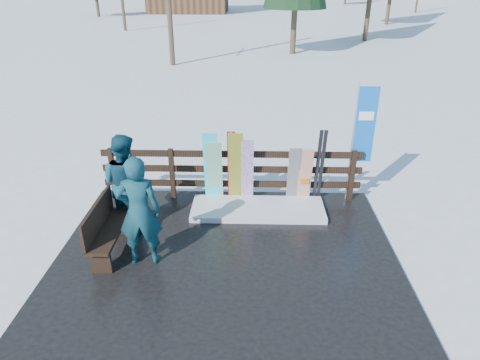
{
  "coord_description": "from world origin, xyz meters",
  "views": [
    {
      "loc": [
        0.41,
        -6.2,
        4.57
      ],
      "look_at": [
        0.21,
        1.0,
        1.1
      ],
      "focal_mm": 32.0,
      "sensor_mm": 36.0,
      "label": 1
    }
  ],
  "objects_px": {
    "snowboard_1": "(215,172)",
    "person_back": "(125,182)",
    "snowboard_4": "(294,175)",
    "snowboard_3": "(247,171)",
    "bench": "(105,227)",
    "snowboard_2": "(236,168)",
    "snowboard_5": "(305,176)",
    "snowboard_0": "(211,168)",
    "person_front": "(139,212)",
    "rental_flag": "(362,130)"
  },
  "relations": [
    {
      "from": "snowboard_1",
      "to": "rental_flag",
      "type": "distance_m",
      "value": 3.18
    },
    {
      "from": "bench",
      "to": "rental_flag",
      "type": "distance_m",
      "value": 5.39
    },
    {
      "from": "snowboard_0",
      "to": "snowboard_4",
      "type": "bearing_deg",
      "value": -0.0
    },
    {
      "from": "snowboard_4",
      "to": "snowboard_5",
      "type": "bearing_deg",
      "value": 0.0
    },
    {
      "from": "snowboard_1",
      "to": "person_back",
      "type": "bearing_deg",
      "value": -148.82
    },
    {
      "from": "snowboard_1",
      "to": "person_front",
      "type": "xyz_separation_m",
      "value": [
        -1.07,
        -2.14,
        0.26
      ]
    },
    {
      "from": "snowboard_0",
      "to": "snowboard_1",
      "type": "distance_m",
      "value": 0.13
    },
    {
      "from": "bench",
      "to": "snowboard_0",
      "type": "relative_size",
      "value": 0.9
    },
    {
      "from": "snowboard_3",
      "to": "snowboard_4",
      "type": "relative_size",
      "value": 1.12
    },
    {
      "from": "snowboard_1",
      "to": "snowboard_3",
      "type": "distance_m",
      "value": 0.69
    },
    {
      "from": "snowboard_5",
      "to": "person_back",
      "type": "bearing_deg",
      "value": -164.46
    },
    {
      "from": "rental_flag",
      "to": "person_front",
      "type": "relative_size",
      "value": 1.32
    },
    {
      "from": "snowboard_5",
      "to": "person_back",
      "type": "relative_size",
      "value": 0.7
    },
    {
      "from": "snowboard_1",
      "to": "person_back",
      "type": "xyz_separation_m",
      "value": [
        -1.62,
        -0.98,
        0.23
      ]
    },
    {
      "from": "bench",
      "to": "snowboard_5",
      "type": "bearing_deg",
      "value": 27.15
    },
    {
      "from": "snowboard_2",
      "to": "person_front",
      "type": "distance_m",
      "value": 2.63
    },
    {
      "from": "snowboard_0",
      "to": "person_front",
      "type": "relative_size",
      "value": 0.85
    },
    {
      "from": "rental_flag",
      "to": "person_back",
      "type": "relative_size",
      "value": 1.37
    },
    {
      "from": "bench",
      "to": "snowboard_3",
      "type": "distance_m",
      "value": 3.11
    },
    {
      "from": "snowboard_0",
      "to": "snowboard_5",
      "type": "xyz_separation_m",
      "value": [
        1.98,
        -0.0,
        -0.17
      ]
    },
    {
      "from": "bench",
      "to": "snowboard_2",
      "type": "relative_size",
      "value": 0.89
    },
    {
      "from": "bench",
      "to": "person_back",
      "type": "bearing_deg",
      "value": 80.34
    },
    {
      "from": "snowboard_5",
      "to": "person_back",
      "type": "xyz_separation_m",
      "value": [
        -3.52,
        -0.98,
        0.29
      ]
    },
    {
      "from": "snowboard_4",
      "to": "snowboard_0",
      "type": "bearing_deg",
      "value": 180.0
    },
    {
      "from": "snowboard_1",
      "to": "snowboard_2",
      "type": "xyz_separation_m",
      "value": [
        0.45,
        0.0,
        0.1
      ]
    },
    {
      "from": "snowboard_0",
      "to": "snowboard_2",
      "type": "xyz_separation_m",
      "value": [
        0.52,
        0.0,
        0.01
      ]
    },
    {
      "from": "snowboard_0",
      "to": "snowboard_1",
      "type": "relative_size",
      "value": 1.13
    },
    {
      "from": "person_back",
      "to": "snowboard_3",
      "type": "bearing_deg",
      "value": -135.32
    },
    {
      "from": "snowboard_2",
      "to": "person_front",
      "type": "xyz_separation_m",
      "value": [
        -1.52,
        -2.14,
        0.15
      ]
    },
    {
      "from": "bench",
      "to": "snowboard_2",
      "type": "height_order",
      "value": "snowboard_2"
    },
    {
      "from": "snowboard_0",
      "to": "person_front",
      "type": "distance_m",
      "value": 2.37
    },
    {
      "from": "snowboard_3",
      "to": "snowboard_0",
      "type": "bearing_deg",
      "value": 180.0
    },
    {
      "from": "snowboard_1",
      "to": "person_back",
      "type": "height_order",
      "value": "person_back"
    },
    {
      "from": "snowboard_0",
      "to": "person_front",
      "type": "height_order",
      "value": "person_front"
    },
    {
      "from": "snowboard_4",
      "to": "snowboard_3",
      "type": "bearing_deg",
      "value": 180.0
    },
    {
      "from": "person_front",
      "to": "snowboard_0",
      "type": "bearing_deg",
      "value": -120.01
    },
    {
      "from": "snowboard_3",
      "to": "person_back",
      "type": "distance_m",
      "value": 2.51
    },
    {
      "from": "bench",
      "to": "rental_flag",
      "type": "xyz_separation_m",
      "value": [
        4.82,
        2.15,
        1.09
      ]
    },
    {
      "from": "snowboard_3",
      "to": "snowboard_4",
      "type": "xyz_separation_m",
      "value": [
        0.98,
        0.0,
        -0.09
      ]
    },
    {
      "from": "bench",
      "to": "snowboard_5",
      "type": "relative_size",
      "value": 1.12
    },
    {
      "from": "person_front",
      "to": "person_back",
      "type": "distance_m",
      "value": 1.29
    },
    {
      "from": "snowboard_0",
      "to": "snowboard_1",
      "type": "height_order",
      "value": "snowboard_0"
    },
    {
      "from": "rental_flag",
      "to": "snowboard_4",
      "type": "bearing_deg",
      "value": -168.93
    },
    {
      "from": "snowboard_0",
      "to": "snowboard_5",
      "type": "bearing_deg",
      "value": -0.0
    },
    {
      "from": "bench",
      "to": "person_front",
      "type": "bearing_deg",
      "value": -20.27
    },
    {
      "from": "snowboard_5",
      "to": "snowboard_4",
      "type": "bearing_deg",
      "value": 180.0
    },
    {
      "from": "bench",
      "to": "person_front",
      "type": "distance_m",
      "value": 0.88
    },
    {
      "from": "snowboard_5",
      "to": "rental_flag",
      "type": "bearing_deg",
      "value": 13.31
    },
    {
      "from": "snowboard_2",
      "to": "snowboard_5",
      "type": "relative_size",
      "value": 1.26
    },
    {
      "from": "snowboard_1",
      "to": "person_front",
      "type": "relative_size",
      "value": 0.75
    }
  ]
}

